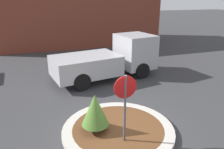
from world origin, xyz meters
TOP-DOWN VIEW (x-y plane):
  - ground_plane at (0.00, 0.00)m, footprint 120.00×120.00m
  - traffic_island at (0.00, 0.00)m, footprint 3.71×3.71m
  - stop_sign at (-0.06, -0.68)m, footprint 0.67×0.07m
  - island_shrub at (-0.75, 0.10)m, footprint 0.88×0.88m
  - utility_truck at (1.42, 5.11)m, footprint 5.95×3.06m
  - storefront_building at (1.48, 15.42)m, footprint 14.28×6.07m

SIDE VIEW (x-z plane):
  - ground_plane at x=0.00m, z-range 0.00..0.00m
  - traffic_island at x=0.00m, z-range 0.00..0.16m
  - island_shrub at x=-0.75m, z-range 0.27..1.54m
  - utility_truck at x=1.42m, z-range -0.05..2.20m
  - stop_sign at x=-0.06m, z-range 0.43..2.68m
  - storefront_building at x=1.48m, z-range 0.00..7.16m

